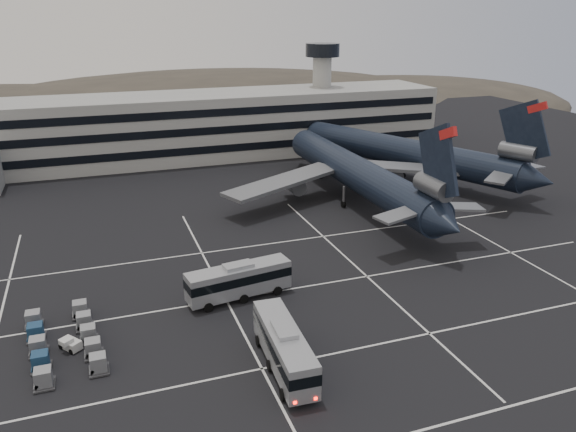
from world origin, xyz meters
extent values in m
plane|color=black|center=(0.00, 0.00, 0.00)|extent=(260.00, 260.00, 0.00)
cube|color=silver|center=(0.00, -10.00, 0.01)|extent=(90.00, 0.25, 0.01)
cube|color=silver|center=(0.00, 4.00, 0.01)|extent=(90.00, 0.25, 0.01)
cube|color=silver|center=(0.00, 18.00, 0.01)|extent=(90.00, 0.25, 0.01)
cube|color=silver|center=(-6.00, 6.00, 0.01)|extent=(0.25, 55.00, 0.01)
cube|color=silver|center=(12.00, 6.00, 0.01)|extent=(0.25, 55.00, 0.01)
cube|color=silver|center=(34.00, 6.00, 0.01)|extent=(0.25, 55.00, 0.01)
cube|color=gray|center=(0.00, 72.00, 7.00)|extent=(120.00, 18.00, 14.00)
cube|color=black|center=(0.00, 62.95, 3.50)|extent=(118.00, 0.20, 1.60)
cube|color=black|center=(0.00, 62.95, 7.50)|extent=(118.00, 0.20, 1.60)
cube|color=black|center=(0.00, 62.95, 11.20)|extent=(118.00, 0.20, 1.60)
cylinder|color=gray|center=(35.00, 74.00, 11.00)|extent=(4.40, 4.40, 22.00)
cylinder|color=black|center=(35.00, 74.00, 22.50)|extent=(8.00, 8.00, 3.00)
ellipsoid|color=#38332B|center=(30.00, 170.00, -13.50)|extent=(252.00, 180.00, 44.00)
ellipsoid|color=#38332B|center=(110.00, 170.00, -9.00)|extent=(168.00, 120.00, 24.00)
cylinder|color=black|center=(23.43, 30.79, 5.20)|extent=(5.81, 48.02, 5.60)
cone|color=black|center=(23.32, 56.99, 5.20)|extent=(5.62, 4.52, 5.60)
cone|color=black|center=(23.55, 4.29, 5.20)|extent=(5.06, 5.02, 5.04)
cube|color=black|center=(23.53, 7.79, 12.60)|extent=(0.54, 9.48, 10.97)
cube|color=red|center=(23.54, 6.29, 16.80)|extent=(0.56, 3.23, 2.24)
cylinder|color=#595B60|center=(23.53, 8.29, 9.30)|extent=(2.73, 6.01, 2.70)
cube|color=slate|center=(19.33, 8.77, 5.80)|extent=(8.01, 4.72, 0.87)
cube|color=slate|center=(27.73, 8.81, 5.80)|extent=(8.00, 4.66, 0.87)
cube|color=slate|center=(10.92, 32.74, 4.40)|extent=(22.45, 13.42, 1.75)
cylinder|color=#595B60|center=(13.91, 35.75, 2.70)|extent=(2.72, 5.51, 2.70)
cube|color=slate|center=(35.92, 32.85, 4.40)|extent=(22.47, 13.26, 1.75)
cylinder|color=#595B60|center=(32.91, 35.83, 2.70)|extent=(2.72, 5.51, 2.70)
cylinder|color=slate|center=(23.37, 46.15, 2.20)|extent=(0.44, 0.44, 3.00)
cylinder|color=black|center=(23.37, 46.15, 0.55)|extent=(0.50, 1.10, 1.10)
cylinder|color=slate|center=(20.24, 28.78, 2.20)|extent=(0.44, 0.44, 3.00)
cylinder|color=black|center=(20.24, 28.78, 0.55)|extent=(0.50, 1.10, 1.10)
cylinder|color=slate|center=(26.64, 28.81, 2.20)|extent=(0.44, 0.44, 3.00)
cylinder|color=black|center=(26.64, 28.81, 0.55)|extent=(0.50, 1.10, 1.10)
cylinder|color=black|center=(38.77, 40.99, 5.20)|extent=(24.32, 46.24, 5.60)
cone|color=black|center=(28.30, 65.01, 5.20)|extent=(6.93, 6.36, 5.60)
cone|color=black|center=(49.36, 16.70, 5.20)|extent=(6.62, 6.60, 5.04)
cube|color=black|center=(47.96, 19.91, 12.60)|extent=(4.24, 8.88, 10.97)
cube|color=red|center=(48.56, 18.54, 16.80)|extent=(1.80, 3.18, 2.24)
cylinder|color=#595B60|center=(47.76, 20.37, 9.30)|extent=(4.87, 6.58, 2.70)
cube|color=slate|center=(43.71, 19.15, 5.80)|extent=(7.97, 6.97, 0.87)
cube|color=slate|center=(51.41, 22.51, 5.80)|extent=(8.00, 4.64, 0.87)
cylinder|color=slate|center=(38.77, 40.99, 2.20)|extent=(0.44, 0.44, 3.00)
cylinder|color=black|center=(38.77, 40.99, 0.55)|extent=(0.90, 1.21, 1.10)
cube|color=#9A9DA2|center=(-4.01, -10.58, 2.30)|extent=(3.38, 12.44, 3.36)
cube|color=black|center=(-4.01, -10.58, 2.70)|extent=(3.44, 12.50, 1.06)
cube|color=#9A9DA2|center=(-4.01, -10.58, 4.18)|extent=(1.95, 3.44, 0.39)
cylinder|color=black|center=(-5.61, -14.82, 0.54)|extent=(0.41, 1.09, 1.07)
cylinder|color=black|center=(-2.82, -14.95, 0.54)|extent=(0.41, 1.09, 1.07)
cylinder|color=black|center=(-5.41, -10.51, 0.54)|extent=(0.41, 1.09, 1.07)
cylinder|color=black|center=(-2.61, -10.64, 0.54)|extent=(0.41, 1.09, 1.07)
cylinder|color=black|center=(-5.21, -6.20, 0.54)|extent=(0.41, 1.09, 1.07)
cylinder|color=black|center=(-2.41, -6.34, 0.54)|extent=(0.41, 1.09, 1.07)
cube|color=#FF0C05|center=(-5.20, -16.71, 1.01)|extent=(0.28, 0.10, 0.25)
cube|color=#FF0C05|center=(-3.41, -16.79, 1.01)|extent=(0.28, 0.10, 0.25)
cube|color=#9A9DA2|center=(-4.45, 3.94, 2.26)|extent=(12.41, 4.45, 3.31)
cube|color=black|center=(-4.45, 3.94, 2.66)|extent=(12.48, 4.52, 1.05)
cube|color=#9A9DA2|center=(-4.45, 3.94, 4.12)|extent=(3.53, 2.22, 0.39)
cylinder|color=black|center=(-0.05, 3.18, 0.53)|extent=(1.10, 0.50, 1.06)
cylinder|color=black|center=(-0.44, 5.91, 0.53)|extent=(1.10, 0.50, 1.06)
cylinder|color=black|center=(-4.25, 2.58, 0.53)|extent=(1.10, 0.50, 1.06)
cylinder|color=black|center=(-4.64, 5.31, 0.53)|extent=(1.10, 0.50, 1.06)
cylinder|color=black|center=(-8.46, 1.98, 0.53)|extent=(1.10, 0.50, 1.06)
cylinder|color=black|center=(-8.85, 4.71, 0.53)|extent=(1.10, 0.50, 1.06)
cube|color=silver|center=(-22.68, -0.63, 0.55)|extent=(2.27, 2.46, 0.89)
cube|color=silver|center=(-22.38, -1.02, 1.14)|extent=(1.41, 1.37, 0.50)
cylinder|color=black|center=(-22.63, -1.59, 0.28)|extent=(0.51, 0.57, 0.56)
cylinder|color=black|center=(-21.76, -0.93, 0.28)|extent=(0.51, 0.57, 0.56)
cylinder|color=black|center=(-23.59, -0.33, 0.28)|extent=(0.51, 0.57, 0.56)
cylinder|color=black|center=(-22.73, 0.33, 0.28)|extent=(0.51, 0.57, 0.56)
cube|color=#2D2D30|center=(-24.84, -6.03, 0.15)|extent=(2.03, 2.27, 0.17)
cylinder|color=black|center=(-24.84, -6.03, 0.09)|extent=(0.09, 0.19, 0.19)
cube|color=gray|center=(-24.84, -6.03, 0.98)|extent=(1.63, 1.63, 1.49)
cube|color=#2D2D30|center=(-20.21, -5.40, 0.15)|extent=(2.03, 2.27, 0.17)
cylinder|color=black|center=(-20.21, -5.40, 0.09)|extent=(0.09, 0.19, 0.19)
cube|color=gray|center=(-20.21, -5.40, 0.98)|extent=(1.63, 1.63, 1.49)
cube|color=#2D2D30|center=(-25.21, -3.25, 0.15)|extent=(2.03, 2.27, 0.17)
cylinder|color=black|center=(-25.21, -3.25, 0.09)|extent=(0.09, 0.19, 0.19)
cube|color=navy|center=(-25.21, -3.25, 0.98)|extent=(1.63, 1.63, 1.49)
cube|color=#2D2D30|center=(-20.59, -2.63, 0.15)|extent=(2.03, 2.27, 0.17)
cylinder|color=black|center=(-20.59, -2.63, 0.09)|extent=(0.09, 0.19, 0.19)
cube|color=gray|center=(-20.59, -2.63, 0.98)|extent=(1.63, 1.63, 1.49)
cube|color=#2D2D30|center=(-25.59, -0.48, 0.15)|extent=(2.03, 2.27, 0.17)
cylinder|color=black|center=(-25.59, -0.48, 0.09)|extent=(0.09, 0.19, 0.19)
cube|color=gray|center=(-25.59, -0.48, 0.98)|extent=(1.63, 1.63, 1.49)
cube|color=#2D2D30|center=(-20.96, 0.15, 0.15)|extent=(2.03, 2.27, 0.17)
cylinder|color=black|center=(-20.96, 0.15, 0.09)|extent=(0.09, 0.19, 0.19)
cube|color=gray|center=(-20.96, 0.15, 0.98)|extent=(1.63, 1.63, 1.49)
cube|color=#2D2D30|center=(-25.96, 2.30, 0.15)|extent=(2.03, 2.27, 0.17)
cylinder|color=black|center=(-25.96, 2.30, 0.09)|extent=(0.09, 0.19, 0.19)
cube|color=navy|center=(-25.96, 2.30, 0.98)|extent=(1.63, 1.63, 1.49)
cube|color=#2D2D30|center=(-21.34, 2.92, 0.15)|extent=(2.03, 2.27, 0.17)
cylinder|color=black|center=(-21.34, 2.92, 0.09)|extent=(0.09, 0.19, 0.19)
cube|color=gray|center=(-21.34, 2.92, 0.98)|extent=(1.63, 1.63, 1.49)
cube|color=#2D2D30|center=(-26.34, 5.07, 0.15)|extent=(2.03, 2.27, 0.17)
cylinder|color=black|center=(-26.34, 5.07, 0.09)|extent=(0.09, 0.19, 0.19)
cube|color=gray|center=(-26.34, 5.07, 0.98)|extent=(1.63, 1.63, 1.49)
cube|color=#2D2D30|center=(-21.71, 5.70, 0.15)|extent=(2.03, 2.27, 0.17)
cylinder|color=black|center=(-21.71, 5.70, 0.09)|extent=(0.09, 0.19, 0.19)
cube|color=gray|center=(-21.71, 5.70, 0.98)|extent=(1.63, 1.63, 1.49)
camera|label=1|loc=(-18.41, -52.16, 31.19)|focal=35.00mm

